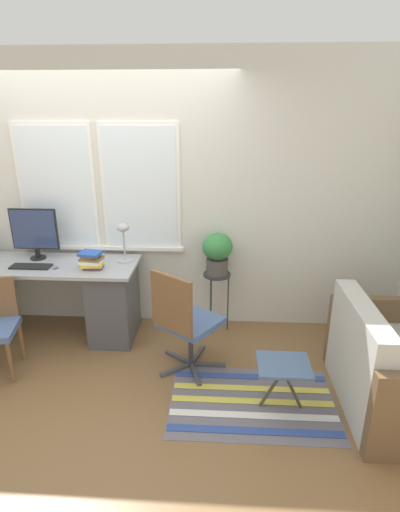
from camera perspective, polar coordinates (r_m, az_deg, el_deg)
The scene contains 14 objects.
ground_plane at distance 3.99m, azimuth -13.91°, elevation -13.32°, with size 14.00×14.00×0.00m, color brown.
wall_back_with_window at distance 4.12m, azimuth -12.72°, elevation 8.31°, with size 9.00×0.12×2.70m.
desk at distance 4.28m, azimuth -21.61°, elevation -5.50°, with size 1.92×0.64×0.77m.
monitor at distance 4.19m, azimuth -22.57°, elevation 3.22°, with size 0.46×0.15×0.50m.
keyboard at distance 4.06m, azimuth -23.00°, elevation -1.38°, with size 0.37×0.13×0.02m.
mouse at distance 3.94m, azimuth -19.90°, elevation -1.51°, with size 0.04×0.06×0.03m.
desk_lamp at distance 3.88m, azimuth -10.89°, elevation 3.06°, with size 0.15×0.15×0.38m.
book_stack at distance 3.82m, azimuth -15.25°, elevation -0.53°, with size 0.22×0.19×0.16m.
office_chair_swivel at distance 3.41m, azimuth -2.22°, elevation -9.15°, with size 0.63×0.63×0.95m.
couch_loveseat at distance 3.47m, azimuth 25.90°, elevation -14.73°, with size 0.82×1.16×0.84m.
plant_stand at distance 4.00m, azimuth 2.42°, elevation -3.46°, with size 0.27×0.27×0.63m.
potted_plant at distance 3.89m, azimuth 2.49°, elevation 0.67°, with size 0.30×0.30×0.42m.
floor_rug_striped at distance 3.37m, azimuth 7.46°, elevation -19.91°, with size 1.30×0.85×0.01m.
folding_stool at distance 3.15m, azimuth 11.84°, elevation -15.39°, with size 0.39×0.33×0.40m.
Camera 1 is at (1.12, -3.16, 2.17)m, focal length 28.00 mm.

